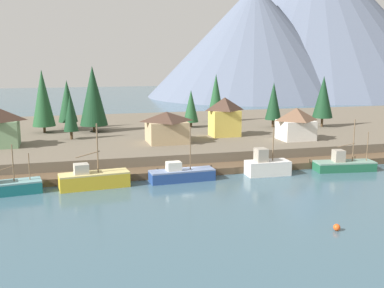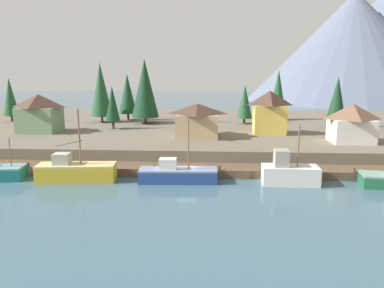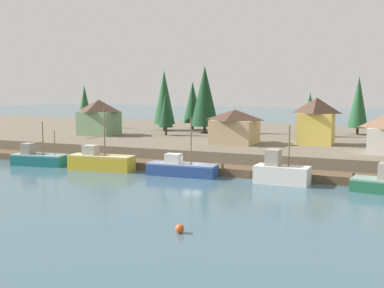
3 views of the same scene
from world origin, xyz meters
name	(u,v)px [view 1 (image 1 of 3)]	position (x,y,z in m)	size (l,w,h in m)	color
ground_plane	(158,154)	(0.00, 20.00, -0.50)	(400.00, 400.00, 1.00)	#3D5B6B
dock	(181,171)	(0.00, 1.99, 0.50)	(80.00, 4.00, 1.60)	brown
shoreline_bank	(147,135)	(0.00, 32.00, 1.25)	(400.00, 56.00, 2.50)	#665B4C
mountain_west_peak	(254,41)	(65.90, 133.50, 24.31)	(94.46, 94.46, 48.62)	slate
mountain_central_peak	(315,19)	(104.63, 149.38, 35.88)	(135.66, 135.66, 71.76)	slate
fishing_boat_teal	(7,187)	(-23.75, -2.17, 0.98)	(8.23, 3.98, 6.35)	#196B70
fishing_boat_yellow	(93,179)	(-13.02, -2.01, 1.17)	(9.33, 3.71, 8.59)	gold
fishing_boat_blue	(181,174)	(-0.92, -1.68, 0.94)	(9.22, 3.09, 7.58)	navy
fishing_boat_white	(267,166)	(12.04, -1.66, 1.34)	(6.43, 3.03, 6.98)	silver
fishing_boat_green	(344,165)	(24.57, -2.24, 0.91)	(9.41, 4.18, 7.88)	#1E5B3D
house_tan	(167,127)	(0.63, 15.13, 5.24)	(6.89, 6.80, 5.37)	tan
house_white	(296,123)	(23.62, 11.80, 5.44)	(6.07, 5.28, 5.75)	silver
house_yellow	(225,116)	(12.61, 19.00, 6.22)	(5.48, 4.42, 7.28)	gold
conifer_near_left	(43,98)	(-20.29, 32.01, 9.33)	(4.40, 4.40, 12.35)	#4C3823
conifer_near_right	(70,114)	(-15.30, 22.71, 7.18)	(2.64, 2.64, 7.91)	#4C3823
conifer_mid_left	(67,101)	(-15.67, 36.01, 8.25)	(3.93, 3.93, 10.04)	#4C3823
conifer_mid_right	(274,101)	(26.17, 26.87, 8.08)	(3.42, 3.42, 9.53)	#4C3823
conifer_back_left	(93,96)	(-10.76, 30.62, 9.66)	(5.49, 5.49, 13.00)	#4C3823
conifer_back_right	(216,95)	(17.14, 38.19, 8.62)	(3.69, 3.69, 10.94)	#4C3823
conifer_far_left	(191,106)	(9.40, 31.34, 7.01)	(3.19, 3.19, 7.90)	#4C3823
conifer_far_right	(323,97)	(36.59, 24.78, 8.86)	(4.27, 4.27, 10.76)	#4C3823
channel_buoy	(337,227)	(9.42, -24.46, 0.35)	(0.70, 0.70, 0.70)	#E04C19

